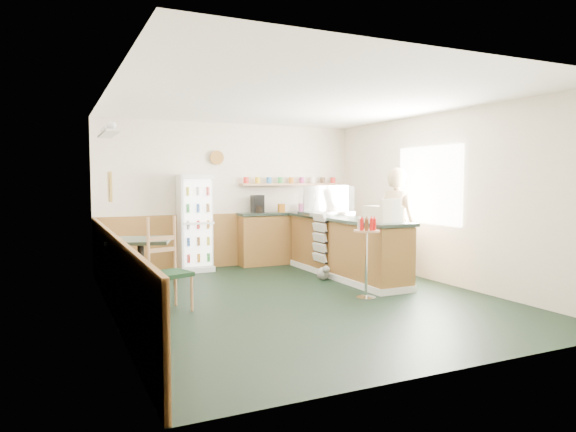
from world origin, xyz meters
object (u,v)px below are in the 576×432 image
display_case (326,201)px  cafe_table (141,257)px  shopkeeper (397,224)px  condiment_stand (367,243)px  cash_register (383,214)px  cafe_chair (169,261)px  drinks_fridge (195,223)px

display_case → cafe_table: display_case is taller
shopkeeper → condiment_stand: 1.61m
shopkeeper → cash_register: bearing=108.4°
display_case → cafe_chair: size_ratio=0.78×
drinks_fridge → cafe_chair: (-1.02, -2.60, -0.25)m
display_case → condiment_stand: display_case is taller
drinks_fridge → shopkeeper: (2.83, -2.15, 0.05)m
condiment_stand → cafe_chair: bearing=168.0°
display_case → cafe_chair: 3.59m
shopkeeper → condiment_stand: bearing=107.2°
display_case → shopkeeper: size_ratio=0.50×
drinks_fridge → condiment_stand: bearing=-63.5°
condiment_stand → drinks_fridge: bearing=116.5°
drinks_fridge → cafe_table: drinks_fridge is taller
display_case → cash_register: (0.00, -1.72, -0.14)m
drinks_fridge → shopkeeper: size_ratio=0.95×
shopkeeper → drinks_fridge: bearing=31.6°
drinks_fridge → condiment_stand: 3.52m
drinks_fridge → cash_register: bearing=-52.0°
cash_register → display_case: bearing=81.4°
drinks_fridge → cash_register: size_ratio=3.98×
cafe_table → drinks_fridge: bearing=57.6°
display_case → shopkeeper: (0.70, -1.14, -0.35)m
display_case → condiment_stand: (-0.56, -2.14, -0.50)m
shopkeeper → condiment_stand: shopkeeper is taller
cafe_table → cafe_chair: bearing=-67.3°
cash_register → shopkeeper: 0.93m
drinks_fridge → cafe_table: bearing=-122.4°
drinks_fridge → condiment_stand: size_ratio=1.57×
cash_register → condiment_stand: bearing=-151.8°
cafe_table → cash_register: bearing=-12.0°
condiment_stand → cafe_table: (-2.84, 1.14, -0.17)m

